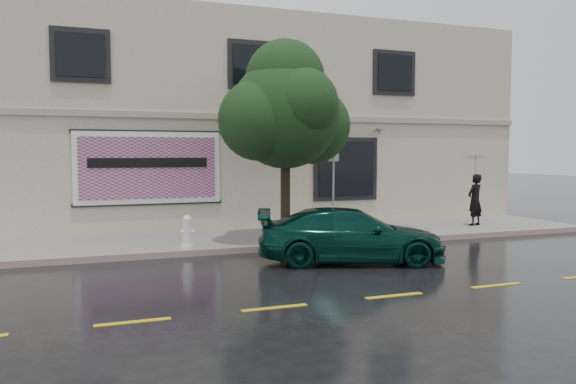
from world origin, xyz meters
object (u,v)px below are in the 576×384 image
object	(u,v)px
pedestrian	(475,200)
fire_hydrant	(187,232)
street_tree	(285,114)
car	(351,235)

from	to	relation	value
pedestrian	fire_hydrant	distance (m)	9.54
street_tree	fire_hydrant	xyz separation A→B (m)	(-2.71, -0.40, -2.97)
pedestrian	street_tree	size ratio (longest dim) A/B	0.34
pedestrian	street_tree	xyz separation A→B (m)	(-6.76, -0.71, 2.54)
street_tree	car	bearing A→B (deg)	-77.29
pedestrian	car	bearing A→B (deg)	10.08
pedestrian	fire_hydrant	size ratio (longest dim) A/B	2.04
car	street_tree	world-z (taller)	street_tree
pedestrian	fire_hydrant	xyz separation A→B (m)	(-9.47, -1.11, -0.43)
car	fire_hydrant	xyz separation A→B (m)	(-3.32, 2.30, -0.07)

